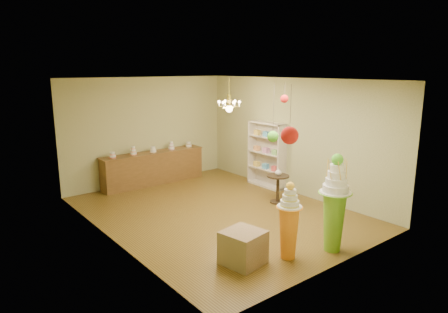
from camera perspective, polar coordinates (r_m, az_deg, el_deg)
floor at (r=9.26m, az=-1.00°, el=-7.94°), size 6.50×6.50×0.00m
ceiling at (r=8.68m, az=-1.07°, el=10.96°), size 6.50×6.50×0.00m
wall_back at (r=11.56m, az=-10.88°, el=3.66°), size 5.00×0.04×3.00m
wall_front at (r=6.63m, az=16.30°, el=-3.17°), size 5.00×0.04×3.00m
wall_left at (r=7.63m, az=-16.13°, el=-1.14°), size 0.04×6.50×3.00m
wall_right at (r=10.53m, az=9.85°, el=2.84°), size 0.04×6.50×3.00m
pedestal_green at (r=7.42m, az=15.47°, el=-7.32°), size 0.73×0.73×1.79m
pedestal_orange at (r=7.04m, az=9.24°, el=-9.81°), size 0.50×0.50×1.37m
burlap_riser at (r=6.90m, az=2.74°, el=-12.83°), size 0.73×0.73×0.57m
sideboard at (r=11.52m, az=-10.03°, el=-1.53°), size 3.04×0.54×1.16m
shelving_unit at (r=11.07m, az=6.10°, el=0.27°), size 0.33×1.20×1.80m
round_table at (r=9.84m, az=7.69°, el=-4.05°), size 0.69×0.69×0.70m
vase at (r=9.75m, az=7.75°, el=-2.16°), size 0.19×0.19×0.18m
pom_red_left at (r=6.29m, az=9.36°, el=2.99°), size 0.28×0.28×0.93m
pom_green_mid at (r=7.38m, az=7.00°, el=2.87°), size 0.21×0.21×1.10m
pom_red_right at (r=7.26m, az=8.62°, el=8.16°), size 0.14×0.14×0.37m
chandelier at (r=9.98m, az=0.74°, el=7.15°), size 0.72×0.72×0.85m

